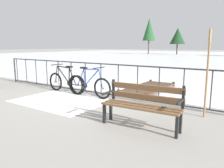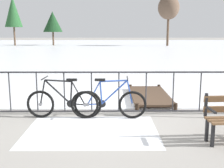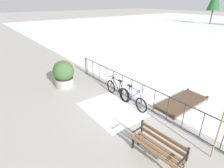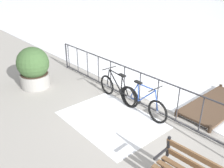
{
  "view_description": "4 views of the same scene",
  "coord_description": "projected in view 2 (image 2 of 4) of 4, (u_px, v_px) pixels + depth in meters",
  "views": [
    {
      "loc": [
        4.54,
        -5.58,
        1.63
      ],
      "look_at": [
        1.34,
        -0.86,
        0.62
      ],
      "focal_mm": 34.84,
      "sensor_mm": 36.0,
      "label": 1
    },
    {
      "loc": [
        0.12,
        -6.75,
        2.03
      ],
      "look_at": [
        0.16,
        -0.12,
        0.78
      ],
      "focal_mm": 45.43,
      "sensor_mm": 36.0,
      "label": 2
    },
    {
      "loc": [
        5.0,
        -5.17,
        4.24
      ],
      "look_at": [
        -0.85,
        -0.72,
        0.85
      ],
      "focal_mm": 29.07,
      "sensor_mm": 36.0,
      "label": 3
    },
    {
      "loc": [
        3.92,
        -4.79,
        3.62
      ],
      "look_at": [
        -0.79,
        -0.7,
        0.75
      ],
      "focal_mm": 38.11,
      "sensor_mm": 36.0,
      "label": 4
    }
  ],
  "objects": [
    {
      "name": "frozen_pond",
      "position": [
        109.0,
        47.0,
        34.92
      ],
      "size": [
        80.0,
        56.0,
        0.03
      ],
      "primitive_type": "cube",
      "color": "white",
      "rests_on": "ground"
    },
    {
      "name": "tree_west_mid",
      "position": [
        169.0,
        8.0,
        37.58
      ],
      "size": [
        2.83,
        2.83,
        6.63
      ],
      "color": "brown",
      "rests_on": "ground"
    },
    {
      "name": "snow_patch",
      "position": [
        92.0,
        131.0,
        5.83
      ],
      "size": [
        2.7,
        1.97,
        0.01
      ],
      "primitive_type": "cube",
      "color": "white",
      "rests_on": "ground"
    },
    {
      "name": "wooden_dock",
      "position": [
        150.0,
        95.0,
        8.54
      ],
      "size": [
        1.1,
        2.64,
        0.2
      ],
      "color": "#4C3828",
      "rests_on": "ground"
    },
    {
      "name": "ground_plane",
      "position": [
        105.0,
        114.0,
        7.01
      ],
      "size": [
        160.0,
        160.0,
        0.0
      ],
      "primitive_type": "plane",
      "color": "#9E9991"
    },
    {
      "name": "tree_centre",
      "position": [
        13.0,
        12.0,
        38.19
      ],
      "size": [
        2.35,
        2.35,
        6.6
      ],
      "color": "brown",
      "rests_on": "ground"
    },
    {
      "name": "tree_far_west",
      "position": [
        53.0,
        22.0,
        39.46
      ],
      "size": [
        2.69,
        2.69,
        4.69
      ],
      "color": "brown",
      "rests_on": "ground"
    },
    {
      "name": "railing_fence",
      "position": [
        105.0,
        92.0,
        6.9
      ],
      "size": [
        9.06,
        0.06,
        1.07
      ],
      "color": "#2D2D33",
      "rests_on": "ground"
    },
    {
      "name": "bicycle_second",
      "position": [
        63.0,
        103.0,
        6.63
      ],
      "size": [
        1.71,
        0.52,
        0.97
      ],
      "color": "black",
      "rests_on": "ground"
    },
    {
      "name": "bicycle_near_railing",
      "position": [
        110.0,
        103.0,
        6.61
      ],
      "size": [
        1.71,
        0.52,
        0.97
      ],
      "color": "black",
      "rests_on": "ground"
    }
  ]
}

